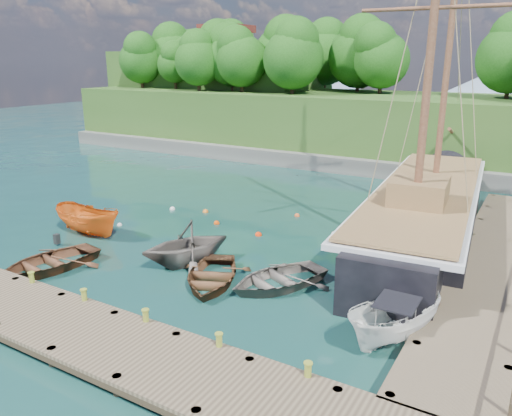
# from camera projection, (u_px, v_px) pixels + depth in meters

# --- Properties ---
(ground) EXTENTS (160.00, 160.00, 0.00)m
(ground) POSITION_uv_depth(u_px,v_px,m) (192.00, 272.00, 22.19)
(ground) COLOR #11332D
(ground) RESTS_ON ground
(dock_near) EXTENTS (20.00, 3.20, 1.10)m
(dock_near) POSITION_uv_depth(u_px,v_px,m) (116.00, 345.00, 15.73)
(dock_near) COLOR #4E4132
(dock_near) RESTS_ON ground
(dock_east) EXTENTS (3.20, 24.00, 1.10)m
(dock_east) POSITION_uv_depth(u_px,v_px,m) (494.00, 262.00, 22.23)
(dock_east) COLOR #4E4132
(dock_east) RESTS_ON ground
(bollard_0) EXTENTS (0.26, 0.26, 0.45)m
(bollard_0) POSITION_uv_depth(u_px,v_px,m) (34.00, 296.00, 19.93)
(bollard_0) COLOR olive
(bollard_0) RESTS_ON ground
(bollard_1) EXTENTS (0.26, 0.26, 0.45)m
(bollard_1) POSITION_uv_depth(u_px,v_px,m) (86.00, 315.00, 18.47)
(bollard_1) COLOR olive
(bollard_1) RESTS_ON ground
(bollard_2) EXTENTS (0.26, 0.26, 0.45)m
(bollard_2) POSITION_uv_depth(u_px,v_px,m) (147.00, 337.00, 17.01)
(bollard_2) COLOR olive
(bollard_2) RESTS_ON ground
(bollard_3) EXTENTS (0.26, 0.26, 0.45)m
(bollard_3) POSITION_uv_depth(u_px,v_px,m) (220.00, 363.00, 15.54)
(bollard_3) COLOR olive
(bollard_3) RESTS_ON ground
(bollard_4) EXTENTS (0.26, 0.26, 0.45)m
(bollard_4) POSITION_uv_depth(u_px,v_px,m) (307.00, 394.00, 14.08)
(bollard_4) COLOR olive
(bollard_4) RESTS_ON ground
(rowboat_0) EXTENTS (4.03, 5.10, 0.95)m
(rowboat_0) POSITION_uv_depth(u_px,v_px,m) (49.00, 269.00, 22.49)
(rowboat_0) COLOR brown
(rowboat_0) RESTS_ON ground
(rowboat_1) EXTENTS (5.13, 5.37, 2.20)m
(rowboat_1) POSITION_uv_depth(u_px,v_px,m) (187.00, 264.00, 23.09)
(rowboat_1) COLOR #605750
(rowboat_1) RESTS_ON ground
(rowboat_2) EXTENTS (4.61, 5.23, 0.90)m
(rowboat_2) POSITION_uv_depth(u_px,v_px,m) (211.00, 283.00, 21.10)
(rowboat_2) COLOR brown
(rowboat_2) RESTS_ON ground
(rowboat_3) EXTENTS (4.80, 5.38, 0.92)m
(rowboat_3) POSITION_uv_depth(u_px,v_px,m) (277.00, 286.00, 20.82)
(rowboat_3) COLOR #665E56
(rowboat_3) RESTS_ON ground
(motorboat_orange) EXTENTS (4.73, 2.06, 1.78)m
(motorboat_orange) POSITION_uv_depth(u_px,v_px,m) (90.00, 234.00, 26.99)
(motorboat_orange) COLOR orange
(motorboat_orange) RESTS_ON ground
(cabin_boat_white) EXTENTS (3.06, 4.71, 1.70)m
(cabin_boat_white) POSITION_uv_depth(u_px,v_px,m) (394.00, 340.00, 16.79)
(cabin_boat_white) COLOR white
(cabin_boat_white) RESTS_ON ground
(schooner) EXTENTS (6.77, 27.60, 20.23)m
(schooner) POSITION_uv_depth(u_px,v_px,m) (424.00, 215.00, 26.63)
(schooner) COLOR black
(schooner) RESTS_ON ground
(mooring_buoy_0) EXTENTS (0.28, 0.28, 0.28)m
(mooring_buoy_0) POSITION_uv_depth(u_px,v_px,m) (120.00, 225.00, 28.43)
(mooring_buoy_0) COLOR silver
(mooring_buoy_0) RESTS_ON ground
(mooring_buoy_1) EXTENTS (0.34, 0.34, 0.34)m
(mooring_buoy_1) POSITION_uv_depth(u_px,v_px,m) (217.00, 224.00, 28.73)
(mooring_buoy_1) COLOR #E04001
(mooring_buoy_1) RESTS_ON ground
(mooring_buoy_2) EXTENTS (0.37, 0.37, 0.37)m
(mooring_buoy_2) POSITION_uv_depth(u_px,v_px,m) (258.00, 235.00, 26.82)
(mooring_buoy_2) COLOR #F43006
(mooring_buoy_2) RESTS_ON ground
(mooring_buoy_3) EXTENTS (0.35, 0.35, 0.35)m
(mooring_buoy_3) POSITION_uv_depth(u_px,v_px,m) (334.00, 235.00, 26.91)
(mooring_buoy_3) COLOR silver
(mooring_buoy_3) RESTS_ON ground
(mooring_buoy_4) EXTENTS (0.36, 0.36, 0.36)m
(mooring_buoy_4) POSITION_uv_depth(u_px,v_px,m) (206.00, 212.00, 30.90)
(mooring_buoy_4) COLOR orange
(mooring_buoy_4) RESTS_ON ground
(mooring_buoy_5) EXTENTS (0.32, 0.32, 0.32)m
(mooring_buoy_5) POSITION_uv_depth(u_px,v_px,m) (297.00, 216.00, 30.11)
(mooring_buoy_5) COLOR #D3511F
(mooring_buoy_5) RESTS_ON ground
(mooring_buoy_6) EXTENTS (0.35, 0.35, 0.35)m
(mooring_buoy_6) POSITION_uv_depth(u_px,v_px,m) (172.00, 210.00, 31.46)
(mooring_buoy_6) COLOR silver
(mooring_buoy_6) RESTS_ON ground
(mooring_buoy_7) EXTENTS (0.31, 0.31, 0.31)m
(mooring_buoy_7) POSITION_uv_depth(u_px,v_px,m) (229.00, 260.00, 23.52)
(mooring_buoy_7) COLOR red
(mooring_buoy_7) RESTS_ON ground
(headland) EXTENTS (51.00, 19.31, 12.90)m
(headland) POSITION_uv_depth(u_px,v_px,m) (275.00, 94.00, 52.76)
(headland) COLOR #474744
(headland) RESTS_ON ground
(distant_ridge) EXTENTS (117.00, 40.00, 10.00)m
(distant_ridge) POSITION_uv_depth(u_px,v_px,m) (493.00, 92.00, 76.58)
(distant_ridge) COLOR #728CA5
(distant_ridge) RESTS_ON ground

